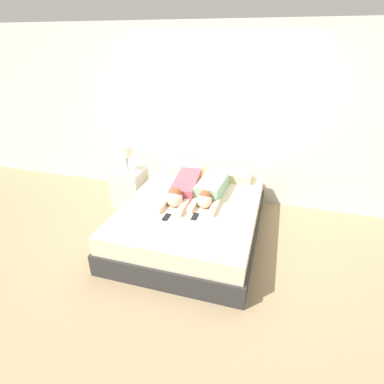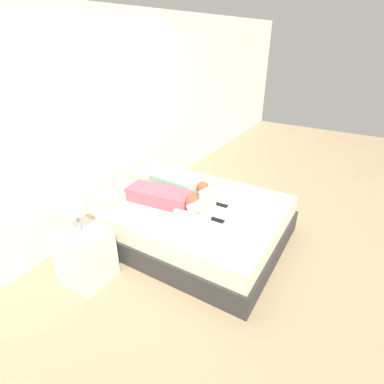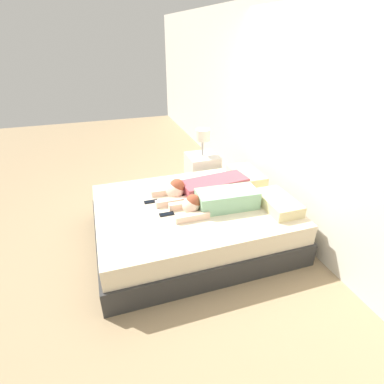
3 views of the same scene
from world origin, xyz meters
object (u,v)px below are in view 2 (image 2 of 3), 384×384
object	(u,v)px
person_right	(184,185)
cell_phone_left	(217,220)
pillow_head_right	(153,172)
person_left	(170,199)
pillow_head_left	(116,193)
bed	(192,220)
nightstand	(85,253)
cell_phone_right	(221,205)

from	to	relation	value
person_right	cell_phone_left	world-z (taller)	person_right
pillow_head_right	person_left	distance (m)	0.88
pillow_head_left	person_right	bearing A→B (deg)	-48.88
cell_phone_left	bed	bearing A→B (deg)	67.13
bed	pillow_head_right	distance (m)	0.99
pillow_head_right	nightstand	world-z (taller)	nightstand
bed	cell_phone_right	distance (m)	0.44
pillow_head_left	nightstand	xyz separation A→B (m)	(-0.82, -0.31, -0.23)
bed	cell_phone_left	world-z (taller)	cell_phone_left
pillow_head_right	person_left	world-z (taller)	person_left
pillow_head_left	pillow_head_right	size ratio (longest dim) A/B	1.00
person_left	cell_phone_left	bearing A→B (deg)	-90.03
bed	cell_phone_right	world-z (taller)	cell_phone_right
pillow_head_right	nightstand	xyz separation A→B (m)	(-1.56, -0.31, -0.23)
person_left	cell_phone_right	size ratio (longest dim) A/B	7.46
pillow_head_left	nightstand	bearing A→B (deg)	-158.98
pillow_head_left	pillow_head_right	world-z (taller)	same
cell_phone_right	person_left	bearing A→B (deg)	121.46
pillow_head_left	cell_phone_left	bearing A→B (deg)	-81.86
cell_phone_right	pillow_head_left	bearing A→B (deg)	112.80
bed	pillow_head_right	size ratio (longest dim) A/B	3.85
cell_phone_left	cell_phone_right	bearing A→B (deg)	18.49
person_right	cell_phone_left	size ratio (longest dim) A/B	6.19
bed	person_left	xyz separation A→B (m)	(-0.18, 0.19, 0.34)
cell_phone_left	person_left	bearing A→B (deg)	89.97
pillow_head_right	person_left	size ratio (longest dim) A/B	0.49
person_left	nightstand	size ratio (longest dim) A/B	1.20
person_right	pillow_head_left	bearing A→B (deg)	131.12
bed	nightstand	world-z (taller)	nightstand
person_left	nightstand	distance (m)	1.10
nightstand	pillow_head_right	bearing A→B (deg)	11.41
bed	nightstand	size ratio (longest dim) A/B	2.25
pillow_head_left	cell_phone_right	distance (m)	1.30
pillow_head_right	person_right	bearing A→B (deg)	-106.42
bed	person_right	xyz separation A→B (m)	(0.18, 0.24, 0.35)
person_left	pillow_head_right	bearing A→B (deg)	50.90
nightstand	cell_phone_right	bearing A→B (deg)	-33.75
bed	person_right	world-z (taller)	person_right
bed	person_right	bearing A→B (deg)	52.21
cell_phone_right	nightstand	distance (m)	1.60
pillow_head_right	cell_phone_right	world-z (taller)	pillow_head_right
pillow_head_right	cell_phone_right	bearing A→B (deg)	-101.14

